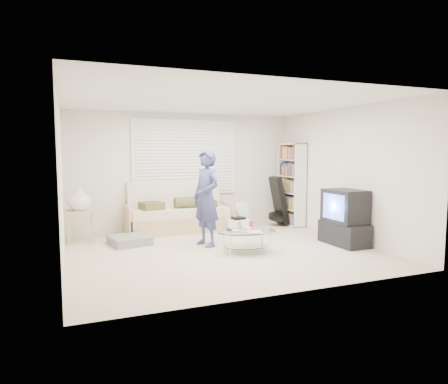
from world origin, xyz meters
name	(u,v)px	position (x,y,z in m)	size (l,w,h in m)	color
ground	(222,250)	(0.00, 0.00, 0.00)	(5.00, 5.00, 0.00)	tan
room_shell	(212,154)	(0.00, 0.48, 1.63)	(5.02, 4.52, 2.51)	silver
window_blinds	(185,157)	(0.00, 2.20, 1.55)	(2.32, 0.08, 1.62)	silver
futon_sofa	(178,215)	(-0.26, 1.88, 0.35)	(2.17, 0.88, 1.06)	tan
grey_floor_pillow	(130,240)	(-1.40, 1.00, 0.07)	(0.66, 0.66, 0.15)	slate
side_table	(80,201)	(-2.22, 1.54, 0.77)	(0.52, 0.42, 1.03)	tan
bookshelf	(291,185)	(2.32, 1.62, 0.93)	(0.29, 0.78, 1.86)	white
guitar_case	(279,204)	(2.01, 1.64, 0.49)	(0.42, 0.41, 1.10)	black
floor_fan	(242,213)	(1.08, 1.56, 0.36)	(0.38, 0.25, 0.62)	white
storage_bin	(238,225)	(0.86, 1.27, 0.15)	(0.53, 0.43, 0.32)	white
tv_unit	(344,218)	(2.20, -0.44, 0.48)	(0.52, 0.93, 1.00)	black
coffee_table	(247,235)	(0.32, -0.31, 0.30)	(1.05, 0.73, 0.49)	silver
standing_person	(206,198)	(-0.14, 0.40, 0.86)	(0.62, 0.41, 1.71)	navy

